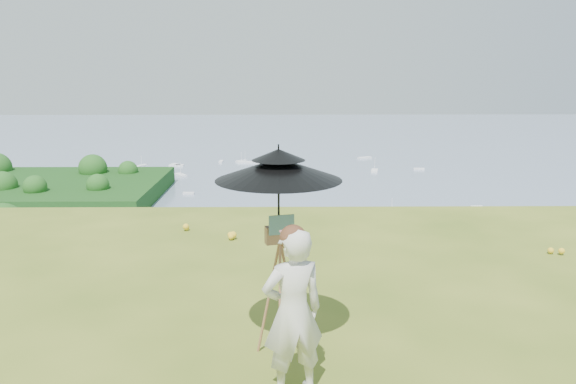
{
  "coord_description": "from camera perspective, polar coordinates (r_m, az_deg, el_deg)",
  "views": [
    {
      "loc": [
        0.65,
        -4.18,
        2.77
      ],
      "look_at": [
        0.74,
        3.25,
        1.14
      ],
      "focal_mm": 35.0,
      "sensor_mm": 36.0,
      "label": 1
    }
  ],
  "objects": [
    {
      "name": "shoreline_tier",
      "position": [
        88.16,
        -1.07,
        -13.69
      ],
      "size": [
        170.0,
        28.0,
        8.0
      ],
      "primitive_type": "cube",
      "color": "gray",
      "rests_on": "bay_water"
    },
    {
      "name": "bay_water",
      "position": [
        246.93,
        -0.83,
        3.83
      ],
      "size": [
        700.0,
        700.0,
        0.0
      ],
      "primitive_type": "plane",
      "color": "slate",
      "rests_on": "ground"
    },
    {
      "name": "peninsula",
      "position": [
        179.08,
        -25.66,
        0.94
      ],
      "size": [
        90.0,
        60.0,
        12.0
      ],
      "primitive_type": null,
      "color": "#103B10",
      "rests_on": "bay_water"
    },
    {
      "name": "slope_trees",
      "position": [
        43.02,
        -1.52,
        -12.0
      ],
      "size": [
        110.0,
        50.0,
        6.0
      ],
      "primitive_type": null,
      "color": "#19551B",
      "rests_on": "forest_slope"
    },
    {
      "name": "harbor_town",
      "position": [
        85.5,
        -1.08,
        -9.78
      ],
      "size": [
        110.0,
        22.0,
        5.0
      ],
      "primitive_type": null,
      "color": "silver",
      "rests_on": "shoreline_tier"
    },
    {
      "name": "moored_boats",
      "position": [
        169.65,
        -5.11,
        -0.05
      ],
      "size": [
        140.0,
        140.0,
        0.7
      ],
      "primitive_type": null,
      "color": "white",
      "rests_on": "bay_water"
    },
    {
      "name": "painter",
      "position": [
        4.86,
        0.51,
        -12.14
      ],
      "size": [
        0.63,
        0.52,
        1.5
      ],
      "primitive_type": "imported",
      "rotation": [
        0.0,
        0.0,
        3.48
      ],
      "color": "silver",
      "rests_on": "ground"
    },
    {
      "name": "field_easel",
      "position": [
        5.42,
        -0.8,
        -9.68
      ],
      "size": [
        0.68,
        0.68,
        1.46
      ],
      "primitive_type": null,
      "rotation": [
        0.0,
        0.0,
        0.26
      ],
      "color": "#925C3D",
      "rests_on": "ground"
    },
    {
      "name": "sun_umbrella",
      "position": [
        5.17,
        -0.96,
        -0.07
      ],
      "size": [
        1.48,
        1.48,
        0.9
      ],
      "primitive_type": null,
      "rotation": [
        0.0,
        0.0,
        0.32
      ],
      "color": "black",
      "rests_on": "field_easel"
    },
    {
      "name": "painter_cap",
      "position": [
        4.61,
        0.52,
        -4.12
      ],
      "size": [
        0.31,
        0.33,
        0.1
      ],
      "primitive_type": null,
      "rotation": [
        0.0,
        0.0,
        0.45
      ],
      "color": "#E17B7C",
      "rests_on": "painter"
    }
  ]
}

